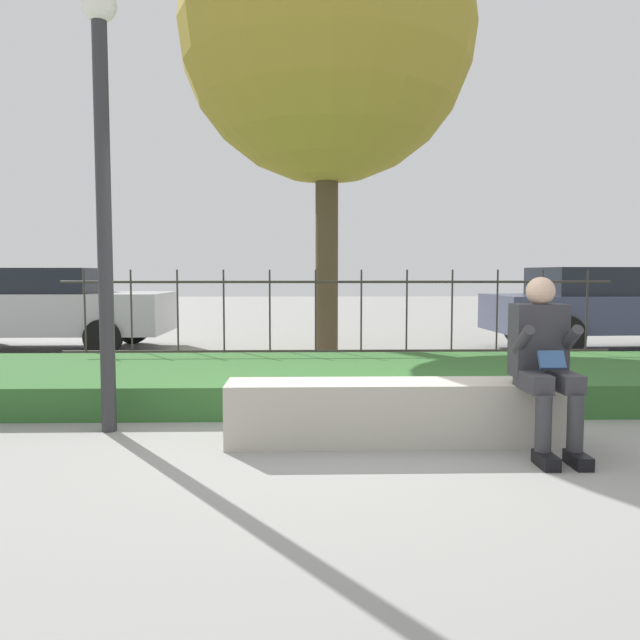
% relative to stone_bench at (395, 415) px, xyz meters
% --- Properties ---
extents(ground_plane, '(60.00, 60.00, 0.00)m').
position_rel_stone_bench_xyz_m(ground_plane, '(-0.24, 0.00, -0.21)').
color(ground_plane, gray).
extents(stone_bench, '(2.58, 0.45, 0.48)m').
position_rel_stone_bench_xyz_m(stone_bench, '(0.00, 0.00, 0.00)').
color(stone_bench, '#B7B2A3').
rests_on(stone_bench, ground_plane).
extents(person_seated_reader, '(0.42, 0.73, 1.28)m').
position_rel_stone_bench_xyz_m(person_seated_reader, '(1.04, -0.26, 0.49)').
color(person_seated_reader, black).
rests_on(person_seated_reader, ground_plane).
extents(grass_berm, '(9.26, 2.43, 0.30)m').
position_rel_stone_bench_xyz_m(grass_berm, '(-0.24, 1.91, -0.06)').
color(grass_berm, '#33662D').
rests_on(grass_berm, ground_plane).
extents(iron_fence, '(7.26, 0.03, 1.35)m').
position_rel_stone_bench_xyz_m(iron_fence, '(-0.24, 3.52, 0.50)').
color(iron_fence, '#332D28').
rests_on(iron_fence, ground_plane).
extents(car_parked_right, '(4.39, 2.00, 1.40)m').
position_rel_stone_bench_xyz_m(car_parked_right, '(4.59, 5.71, 0.54)').
color(car_parked_right, '#383D56').
rests_on(car_parked_right, ground_plane).
extents(car_parked_left, '(4.36, 1.96, 1.39)m').
position_rel_stone_bench_xyz_m(car_parked_left, '(-5.26, 6.02, 0.53)').
color(car_parked_left, '#B7B7BC').
rests_on(car_parked_left, ground_plane).
extents(street_lamp, '(0.28, 0.28, 3.55)m').
position_rel_stone_bench_xyz_m(street_lamp, '(-2.31, 0.41, 2.00)').
color(street_lamp, '#2D2D30').
rests_on(street_lamp, ground_plane).
extents(tree_behind_fence, '(4.23, 4.23, 6.85)m').
position_rel_stone_bench_xyz_m(tree_behind_fence, '(-0.36, 4.53, 4.50)').
color(tree_behind_fence, '#4C3D28').
rests_on(tree_behind_fence, ground_plane).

